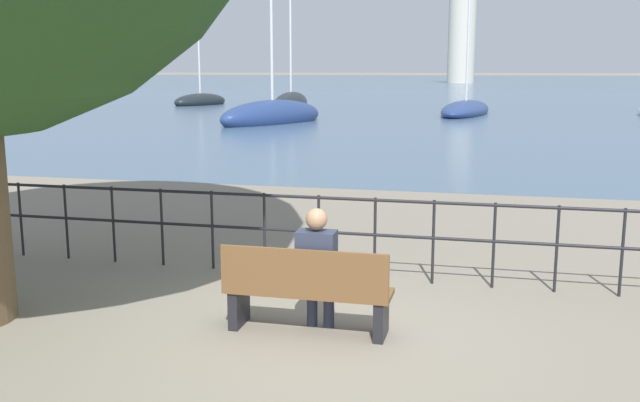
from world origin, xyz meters
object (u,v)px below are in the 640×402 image
at_px(seated_person_left, 317,264).
at_px(sailboat_0, 291,104).
at_px(sailboat_3, 466,110).
at_px(sailboat_1, 272,116).
at_px(park_bench, 307,292).
at_px(sailboat_4, 200,101).
at_px(harbor_lighthouse, 462,29).

distance_m(seated_person_left, sailboat_0, 40.71).
bearing_deg(sailboat_0, sailboat_3, -20.55).
height_order(sailboat_0, sailboat_1, sailboat_0).
height_order(park_bench, sailboat_4, sailboat_4).
distance_m(sailboat_3, sailboat_4, 20.66).
bearing_deg(sailboat_3, park_bench, -82.57).
xyz_separation_m(sailboat_4, harbor_lighthouse, (14.83, 89.85, 9.72)).
xyz_separation_m(park_bench, sailboat_4, (-19.33, 42.94, -0.13)).
distance_m(park_bench, seated_person_left, 0.29).
relative_size(sailboat_1, sailboat_4, 0.94).
bearing_deg(sailboat_4, sailboat_3, -0.57).
xyz_separation_m(park_bench, seated_person_left, (0.09, 0.08, 0.27)).
xyz_separation_m(sailboat_0, harbor_lighthouse, (6.79, 93.63, 9.67)).
distance_m(sailboat_1, sailboat_4, 19.23).
bearing_deg(harbor_lighthouse, sailboat_0, -94.15).
bearing_deg(harbor_lighthouse, sailboat_1, -92.29).
xyz_separation_m(sailboat_1, sailboat_3, (8.93, 9.28, -0.09)).
bearing_deg(sailboat_1, seated_person_left, -48.48).
distance_m(seated_person_left, sailboat_4, 47.06).
distance_m(seated_person_left, harbor_lighthouse, 133.13).
xyz_separation_m(sailboat_0, sailboat_1, (2.55, -12.28, 0.00)).
relative_size(sailboat_3, sailboat_4, 1.01).
bearing_deg(sailboat_4, seated_person_left, -47.05).
height_order(sailboat_0, sailboat_4, sailboat_4).
bearing_deg(sailboat_3, harbor_lighthouse, 100.51).
xyz_separation_m(sailboat_1, sailboat_4, (-10.59, 16.06, -0.05)).
distance_m(park_bench, sailboat_4, 47.09).
distance_m(sailboat_1, harbor_lighthouse, 106.44).
relative_size(seated_person_left, sailboat_0, 0.15).
relative_size(seated_person_left, harbor_lighthouse, 0.06).
bearing_deg(park_bench, sailboat_0, 106.08).
distance_m(seated_person_left, sailboat_1, 28.23).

